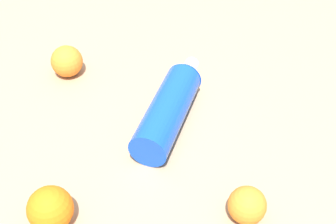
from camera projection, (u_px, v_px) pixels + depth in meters
The scene contains 5 objects.
ground_plane at pixel (168, 129), 0.97m from camera, with size 2.40×2.40×0.00m, color #9E7F60.
water_bottle at pixel (171, 105), 0.96m from camera, with size 0.30×0.20×0.08m.
orange_0 at pixel (247, 205), 0.78m from camera, with size 0.07×0.07×0.07m, color orange.
orange_1 at pixel (50, 209), 0.76m from camera, with size 0.08×0.08×0.08m, color orange.
orange_2 at pixel (67, 61), 1.08m from camera, with size 0.08×0.08×0.08m, color orange.
Camera 1 is at (0.68, -0.10, 0.68)m, focal length 47.74 mm.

